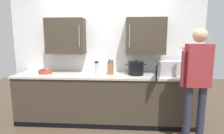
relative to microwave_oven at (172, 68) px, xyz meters
name	(u,v)px	position (x,y,z in m)	size (l,w,h in m)	color
back_wall_tiled	(106,47)	(-1.26, 0.30, 0.37)	(3.87, 0.44, 2.75)	white
counter_unit	(104,98)	(-1.26, -0.04, -0.60)	(3.35, 0.69, 0.94)	#3D3328
microwave_oven	(172,68)	(0.00, 0.00, 0.00)	(0.72, 0.75, 0.26)	#B7BABF
thermos_flask	(97,68)	(-1.41, -0.01, -0.01)	(0.07, 0.07, 0.24)	#B7BABF
stock_pot	(136,68)	(-0.67, -0.03, -0.01)	(0.38, 0.29, 0.28)	black
knife_block	(110,69)	(-1.15, 0.00, -0.02)	(0.11, 0.15, 0.29)	brown
fruit_bowl	(45,71)	(-2.41, -0.02, -0.09)	(0.25, 0.25, 0.10)	#AD3D33
person_figure	(196,77)	(0.16, -0.71, -0.02)	(0.44, 0.54, 1.75)	#282D3D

